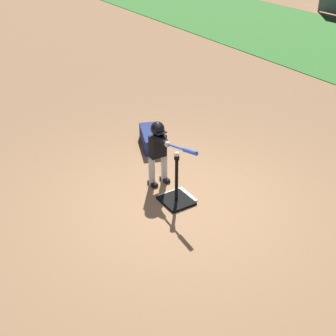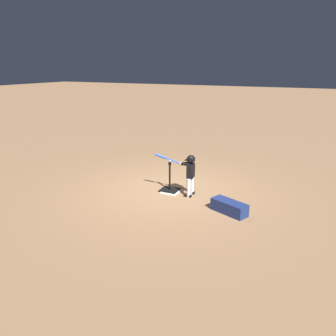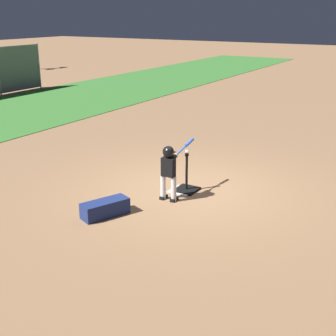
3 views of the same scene
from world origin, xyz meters
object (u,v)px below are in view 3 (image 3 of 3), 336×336
batting_tee (186,186)px  equipment_bag (105,208)px  batter_child (170,166)px  baseball (187,152)px

batting_tee → equipment_bag: batting_tee is taller
batting_tee → batter_child: bearing=174.0°
batting_tee → baseball: bearing=-90.0°
batter_child → equipment_bag: 1.46m
batting_tee → batter_child: size_ratio=0.71×
batting_tee → baseball: baseball is taller
baseball → batting_tee: bearing=90.0°
batting_tee → baseball: size_ratio=10.48×
batting_tee → equipment_bag: size_ratio=0.92×
batter_child → baseball: size_ratio=14.79×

